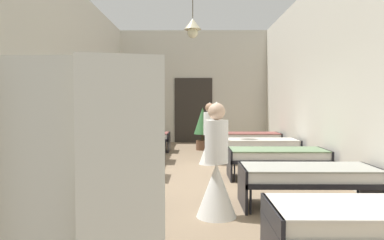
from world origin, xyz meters
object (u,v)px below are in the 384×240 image
privacy_screen (37,229)px  bed_right_row_1 (308,176)px  nurse_near_aisle (216,176)px  potted_plant (202,125)px  bed_left_row_3 (126,144)px  patient_seated_primary (99,145)px  bed_left_row_0 (1,219)px  bed_right_row_3 (259,144)px  bed_left_row_2 (107,156)px  bed_left_row_4 (138,137)px  bed_right_row_4 (248,137)px  bed_left_row_1 (74,175)px  bed_right_row_0 (377,220)px  bed_right_row_2 (277,156)px  nurse_mid_aisle (210,142)px

privacy_screen → bed_right_row_1: bearing=56.9°
nurse_near_aisle → potted_plant: (-0.04, 6.52, 0.26)m
bed_left_row_3 → patient_seated_primary: size_ratio=2.37×
bed_left_row_0 → bed_right_row_3: 6.60m
patient_seated_primary → bed_left_row_2: bearing=100.8°
bed_left_row_4 → bed_left_row_0: bearing=-90.0°
bed_right_row_4 → bed_left_row_3: bearing=-150.3°
bed_left_row_1 → bed_right_row_0: bearing=-29.7°
bed_right_row_3 → bed_right_row_2: bearing=-90.0°
bed_right_row_1 → bed_right_row_2: 1.90m
bed_left_row_1 → patient_seated_primary: bearing=10.9°
bed_right_row_1 → patient_seated_primary: patient_seated_primary is taller
bed_right_row_2 → patient_seated_primary: (-2.98, -1.83, 0.43)m
bed_right_row_3 → bed_left_row_1: bearing=-131.2°
bed_right_row_3 → potted_plant: (-1.37, 2.26, 0.35)m
bed_right_row_1 → privacy_screen: bearing=-126.0°
bed_right_row_1 → patient_seated_primary: bearing=178.7°
bed_right_row_3 → nurse_near_aisle: nurse_near_aisle is taller
bed_left_row_4 → bed_right_row_4: 3.33m
nurse_near_aisle → bed_right_row_4: bearing=-108.8°
bed_right_row_4 → bed_left_row_1: bearing=-120.3°
bed_right_row_2 → nurse_near_aisle: bearing=-119.4°
bed_left_row_3 → nurse_mid_aisle: 2.10m
bed_left_row_2 → privacy_screen: size_ratio=1.12×
nurse_mid_aisle → privacy_screen: 6.87m
bed_left_row_1 → bed_right_row_2: same height
privacy_screen → bed_right_row_4: bearing=78.0°
bed_left_row_2 → privacy_screen: privacy_screen is taller
bed_right_row_1 → bed_right_row_3: (0.00, 3.80, 0.00)m
bed_left_row_0 → bed_right_row_2: bearing=48.8°
bed_right_row_0 → nurse_mid_aisle: size_ratio=1.28×
bed_left_row_0 → bed_right_row_4: (3.33, 7.60, 0.00)m
bed_right_row_2 → bed_left_row_4: size_ratio=1.00×
bed_right_row_0 → bed_left_row_2: bearing=131.2°
bed_left_row_3 → bed_left_row_0: bearing=-90.0°
bed_left_row_2 → potted_plant: size_ratio=1.43×
bed_right_row_0 → nurse_near_aisle: size_ratio=1.28×
bed_left_row_2 → bed_right_row_4: 5.05m
potted_plant → privacy_screen: size_ratio=0.78×
bed_left_row_3 → bed_left_row_4: size_ratio=1.00×
bed_right_row_2 → patient_seated_primary: bearing=-148.4°
bed_right_row_0 → patient_seated_primary: bearing=146.5°
bed_right_row_0 → bed_right_row_4: bearing=90.0°
bed_right_row_0 → potted_plant: (-1.37, 7.96, 0.35)m
patient_seated_primary → potted_plant: 6.20m
bed_left_row_3 → privacy_screen: privacy_screen is taller
bed_left_row_2 → patient_seated_primary: (0.35, -1.83, 0.43)m
bed_right_row_0 → bed_right_row_2: same height
bed_left_row_4 → nurse_mid_aisle: 3.03m
bed_left_row_3 → bed_left_row_4: (0.00, 1.90, 0.00)m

